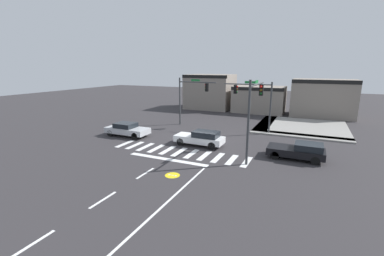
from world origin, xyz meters
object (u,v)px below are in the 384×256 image
Objects in this scene: car_silver at (127,129)px; car_white at (201,138)px; traffic_signal_northeast at (254,97)px; traffic_signal_southeast at (255,104)px; car_black at (299,151)px; traffic_signal_northwest at (192,93)px.

car_silver is 8.31m from car_white.
traffic_signal_northeast is 0.90× the size of traffic_signal_southeast.
car_black is (16.63, -0.05, -0.02)m from car_silver.
traffic_signal_northwest is 8.97m from car_silver.
car_silver is 16.63m from car_black.
traffic_signal_northwest is 1.26× the size of car_silver.
traffic_signal_northeast is 9.35m from car_black.
car_white is (8.31, 0.08, 0.00)m from car_silver.
car_white is 1.07× the size of car_black.
traffic_signal_northwest is 7.47m from traffic_signal_northeast.
car_black is (8.32, -0.13, -0.03)m from car_white.
car_white is at bearing 65.49° from traffic_signal_northeast.
traffic_signal_southeast is 1.35× the size of car_silver.
traffic_signal_northwest is 1.04× the size of traffic_signal_northeast.
traffic_signal_southeast is (1.71, -8.10, 0.35)m from traffic_signal_northeast.
traffic_signal_northeast is 1.31× the size of car_black.
traffic_signal_northeast is at bearing 11.89° from traffic_signal_southeast.
car_silver is 1.08× the size of car_black.
traffic_signal_northwest is 9.02m from car_white.
car_silver is (-11.50, -7.08, -3.18)m from traffic_signal_northeast.
traffic_signal_northwest is 0.93× the size of traffic_signal_southeast.
car_silver is (-4.03, -7.33, -3.24)m from traffic_signal_northwest.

